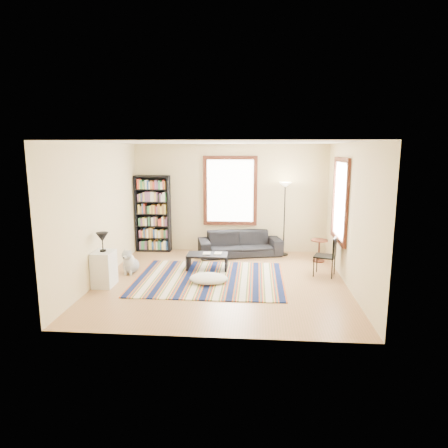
# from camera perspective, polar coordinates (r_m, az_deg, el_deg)

# --- Properties ---
(floor) EXTENTS (5.00, 5.00, 0.10)m
(floor) POSITION_cam_1_polar(r_m,az_deg,el_deg) (8.32, -0.28, -8.45)
(floor) COLOR #AA744E
(floor) RESTS_ON ground
(ceiling) EXTENTS (5.00, 5.00, 0.10)m
(ceiling) POSITION_cam_1_polar(r_m,az_deg,el_deg) (7.85, -0.30, 11.94)
(ceiling) COLOR white
(ceiling) RESTS_ON floor
(wall_back) EXTENTS (5.00, 0.10, 2.80)m
(wall_back) POSITION_cam_1_polar(r_m,az_deg,el_deg) (10.48, 0.91, 3.71)
(wall_back) COLOR beige
(wall_back) RESTS_ON floor
(wall_front) EXTENTS (5.00, 0.10, 2.80)m
(wall_front) POSITION_cam_1_polar(r_m,az_deg,el_deg) (5.47, -2.59, -2.90)
(wall_front) COLOR beige
(wall_front) RESTS_ON floor
(wall_left) EXTENTS (0.10, 5.00, 2.80)m
(wall_left) POSITION_cam_1_polar(r_m,az_deg,el_deg) (8.56, -17.56, 1.61)
(wall_left) COLOR beige
(wall_left) RESTS_ON floor
(wall_right) EXTENTS (0.10, 5.00, 2.80)m
(wall_right) POSITION_cam_1_polar(r_m,az_deg,el_deg) (8.15, 17.88, 1.14)
(wall_right) COLOR beige
(wall_right) RESTS_ON floor
(window_back) EXTENTS (1.20, 0.06, 1.60)m
(window_back) POSITION_cam_1_polar(r_m,az_deg,el_deg) (10.37, 0.89, 4.76)
(window_back) COLOR white
(window_back) RESTS_ON wall_back
(window_right) EXTENTS (0.06, 1.20, 1.60)m
(window_right) POSITION_cam_1_polar(r_m,az_deg,el_deg) (8.88, 16.29, 3.29)
(window_right) COLOR white
(window_right) RESTS_ON wall_right
(rug) EXTENTS (3.06, 2.45, 0.02)m
(rug) POSITION_cam_1_polar(r_m,az_deg,el_deg) (8.42, -2.05, -7.79)
(rug) COLOR #0B153A
(rug) RESTS_ON floor
(sofa) EXTENTS (1.29, 2.21, 0.61)m
(sofa) POSITION_cam_1_polar(r_m,az_deg,el_deg) (10.17, 2.27, -2.80)
(sofa) COLOR black
(sofa) RESTS_ON floor
(bookshelf) EXTENTS (0.90, 0.30, 2.00)m
(bookshelf) POSITION_cam_1_polar(r_m,az_deg,el_deg) (10.63, -10.09, 1.47)
(bookshelf) COLOR black
(bookshelf) RESTS_ON floor
(coffee_table) EXTENTS (1.01, 0.75, 0.36)m
(coffee_table) POSITION_cam_1_polar(r_m,az_deg,el_deg) (9.01, -2.39, -5.40)
(coffee_table) COLOR black
(coffee_table) RESTS_ON floor
(book_a) EXTENTS (0.24, 0.19, 0.02)m
(book_a) POSITION_cam_1_polar(r_m,az_deg,el_deg) (8.97, -3.03, -4.22)
(book_a) COLOR beige
(book_a) RESTS_ON coffee_table
(book_b) EXTENTS (0.17, 0.23, 0.02)m
(book_b) POSITION_cam_1_polar(r_m,az_deg,el_deg) (8.99, -1.40, -4.19)
(book_b) COLOR beige
(book_b) RESTS_ON coffee_table
(floor_cushion) EXTENTS (0.81, 0.62, 0.20)m
(floor_cushion) POSITION_cam_1_polar(r_m,az_deg,el_deg) (8.15, -2.21, -7.78)
(floor_cushion) COLOR beige
(floor_cushion) RESTS_ON floor
(floor_lamp) EXTENTS (0.31, 0.31, 1.86)m
(floor_lamp) POSITION_cam_1_polar(r_m,az_deg,el_deg) (10.15, 8.60, 0.68)
(floor_lamp) COLOR black
(floor_lamp) RESTS_ON floor
(side_table) EXTENTS (0.48, 0.48, 0.54)m
(side_table) POSITION_cam_1_polar(r_m,az_deg,el_deg) (9.86, 13.41, -3.72)
(side_table) COLOR #461D11
(side_table) RESTS_ON floor
(folding_chair) EXTENTS (0.53, 0.51, 0.86)m
(folding_chair) POSITION_cam_1_polar(r_m,az_deg,el_deg) (8.78, 14.19, -4.48)
(folding_chair) COLOR black
(folding_chair) RESTS_ON floor
(white_cabinet) EXTENTS (0.38, 0.50, 0.70)m
(white_cabinet) POSITION_cam_1_polar(r_m,az_deg,el_deg) (8.27, -16.76, -6.14)
(white_cabinet) COLOR silver
(white_cabinet) RESTS_ON floor
(table_lamp) EXTENTS (0.31, 0.31, 0.38)m
(table_lamp) POSITION_cam_1_polar(r_m,az_deg,el_deg) (8.13, -16.97, -2.49)
(table_lamp) COLOR black
(table_lamp) RESTS_ON white_cabinet
(dog) EXTENTS (0.46, 0.59, 0.55)m
(dog) POSITION_cam_1_polar(r_m,az_deg,el_deg) (8.98, -13.16, -5.12)
(dog) COLOR silver
(dog) RESTS_ON floor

